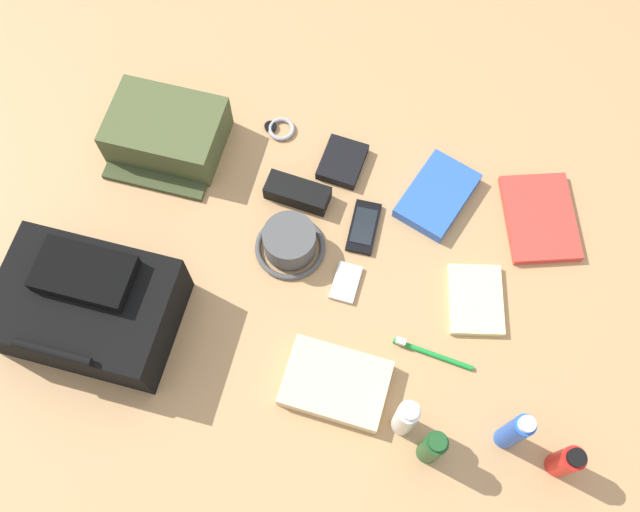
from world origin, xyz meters
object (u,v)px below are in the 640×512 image
object	(u,v)px
folded_towel	(336,383)
backpack	(88,306)
toothpaste_tube	(405,418)
media_player	(346,282)
toothbrush	(428,352)
toiletry_pouch	(166,132)
shampoo_bottle	(432,447)
sunscreen_spray	(566,461)
notepad	(475,301)
bucket_hat	(290,242)
paperback_novel	(540,218)
travel_guidebook	(437,196)
sunglasses_case	(298,193)
wristwatch	(280,129)
wallet	(342,162)
cell_phone	(364,227)
deodorant_spray	(515,432)

from	to	relation	value
folded_towel	backpack	bearing A→B (deg)	-1.54
toothpaste_tube	media_player	size ratio (longest dim) A/B	1.74
toothbrush	toiletry_pouch	bearing A→B (deg)	-26.63
shampoo_bottle	toiletry_pouch	bearing A→B (deg)	-36.75
sunscreen_spray	notepad	world-z (taller)	sunscreen_spray
bucket_hat	paperback_novel	distance (m)	0.54
shampoo_bottle	travel_guidebook	xyz separation A→B (m)	(0.09, -0.54, -0.05)
paperback_novel	sunglasses_case	xyz separation A→B (m)	(0.52, 0.08, 0.01)
sunscreen_spray	wristwatch	distance (m)	0.92
toothpaste_tube	media_player	distance (m)	0.32
wristwatch	wallet	bearing A→B (deg)	162.12
cell_phone	notepad	distance (m)	0.28
paperback_novel	toothbrush	world-z (taller)	toothbrush
notepad	sunglasses_case	size ratio (longest dim) A/B	1.07
wallet	sunglasses_case	size ratio (longest dim) A/B	0.79
wristwatch	folded_towel	xyz separation A→B (m)	(-0.27, 0.54, 0.01)
media_player	wallet	size ratio (longest dim) A/B	0.78
backpack	folded_towel	xyz separation A→B (m)	(-0.50, 0.01, -0.05)
deodorant_spray	toothbrush	distance (m)	0.23
sunscreen_spray	wristwatch	xyz separation A→B (m)	(0.71, -0.58, -0.05)
notepad	sunglasses_case	distance (m)	0.44
sunglasses_case	media_player	bearing A→B (deg)	136.38
cell_phone	sunglasses_case	world-z (taller)	sunglasses_case
travel_guidebook	wristwatch	size ratio (longest dim) A/B	2.98
folded_towel	sunglasses_case	distance (m)	0.43
wallet	folded_towel	size ratio (longest dim) A/B	0.55
deodorant_spray	wallet	xyz separation A→B (m)	(0.44, -0.51, -0.07)
media_player	notepad	world-z (taller)	notepad
shampoo_bottle	media_player	bearing A→B (deg)	-51.78
toiletry_pouch	sunglasses_case	world-z (taller)	toiletry_pouch
sunscreen_spray	sunglasses_case	world-z (taller)	sunscreen_spray
sunscreen_spray	backpack	bearing A→B (deg)	-3.35
shampoo_bottle	toothpaste_tube	size ratio (longest dim) A/B	0.94
toiletry_pouch	media_player	world-z (taller)	toiletry_pouch
media_player	wristwatch	xyz separation A→B (m)	(0.24, -0.33, 0.00)
toothpaste_tube	notepad	world-z (taller)	toothpaste_tube
media_player	cell_phone	bearing A→B (deg)	-92.87
toothbrush	notepad	size ratio (longest dim) A/B	1.11
travel_guidebook	shampoo_bottle	bearing A→B (deg)	99.16
toiletry_pouch	wallet	world-z (taller)	toiletry_pouch
backpack	deodorant_spray	distance (m)	0.84
paperback_novel	sunglasses_case	distance (m)	0.53
paperback_novel	notepad	size ratio (longest dim) A/B	1.60
travel_guidebook	folded_towel	world-z (taller)	folded_towel
toothpaste_tube	folded_towel	world-z (taller)	toothpaste_tube
toothpaste_tube	notepad	distance (m)	0.30
backpack	toothbrush	world-z (taller)	backpack
folded_towel	bucket_hat	bearing A→B (deg)	-57.62
toothpaste_tube	toothbrush	distance (m)	0.17
shampoo_bottle	sunscreen_spray	bearing A→B (deg)	-170.88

